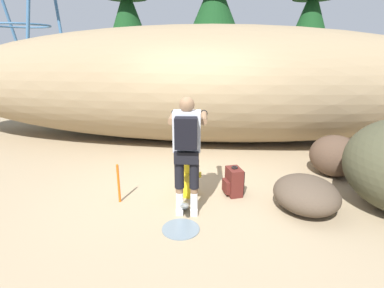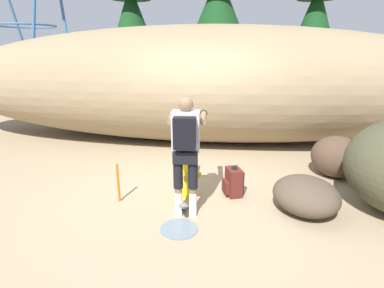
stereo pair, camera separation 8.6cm
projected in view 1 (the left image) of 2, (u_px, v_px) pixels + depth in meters
name	position (u px, v px, depth m)	size (l,w,h in m)	color
ground_plane	(189.00, 193.00, 4.85)	(56.00, 56.00, 0.04)	#998466
dirt_embankment	(202.00, 85.00, 7.31)	(13.64, 3.20, 2.76)	#897556
fire_hydrant	(189.00, 176.00, 4.65)	(0.38, 0.33, 0.69)	gold
hydrant_water_jet	(184.00, 211.00, 4.11)	(0.48, 1.08, 0.56)	silver
utility_worker	(187.00, 142.00, 3.98)	(0.57, 0.99, 1.62)	beige
spare_backpack	(234.00, 182.00, 4.70)	(0.34, 0.35, 0.47)	#511E19
boulder_mid	(335.00, 156.00, 5.41)	(0.90, 0.82, 0.74)	#4A3729
boulder_small	(306.00, 194.00, 4.23)	(0.88, 0.96, 0.50)	#4B3D30
pine_tree_far_left	(127.00, 12.00, 11.79)	(2.47, 2.47, 6.88)	#47331E
pine_tree_left	(215.00, 1.00, 11.42)	(2.86, 2.86, 7.10)	#47331E
pine_tree_center	(311.00, 13.00, 10.84)	(2.18, 2.18, 6.47)	#47331E
survey_stake	(119.00, 183.00, 4.45)	(0.04, 0.04, 0.60)	#E55914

